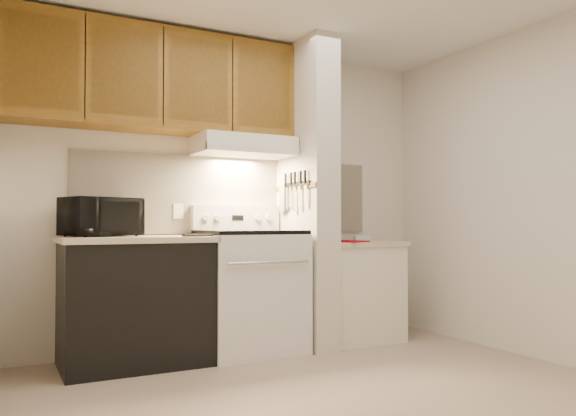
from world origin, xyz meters
TOP-DOWN VIEW (x-y plane):
  - floor at (0.00, 0.00)m, footprint 3.60×3.60m
  - wall_back at (0.00, 1.50)m, footprint 3.60×2.50m
  - wall_right at (1.80, 0.00)m, footprint 0.02×3.00m
  - backsplash at (0.00, 1.49)m, footprint 2.60×0.02m
  - range_body at (0.00, 1.16)m, footprint 0.76×0.65m
  - oven_window at (0.00, 0.84)m, footprint 0.50×0.01m
  - oven_handle at (0.00, 0.80)m, footprint 0.65×0.02m
  - cooktop at (0.00, 1.16)m, footprint 0.74×0.64m
  - range_backguard at (0.00, 1.44)m, footprint 0.76×0.08m
  - range_display at (0.00, 1.40)m, footprint 0.10×0.01m
  - range_knob_left_outer at (-0.28, 1.40)m, footprint 0.05×0.02m
  - range_knob_left_inner at (-0.18, 1.40)m, footprint 0.05×0.02m
  - range_knob_right_inner at (0.18, 1.40)m, footprint 0.05×0.02m
  - range_knob_right_outer at (0.28, 1.40)m, footprint 0.05×0.02m
  - dishwasher_front at (-0.88, 1.17)m, footprint 1.00×0.63m
  - left_countertop at (-0.88, 1.17)m, footprint 1.04×0.67m
  - spoon_rest at (-0.48, 0.97)m, footprint 0.23×0.09m
  - teal_jar at (-1.23, 1.31)m, footprint 0.11×0.11m
  - outlet at (-0.48, 1.48)m, footprint 0.08×0.01m
  - microwave at (-1.10, 1.29)m, footprint 0.59×0.50m
  - partition_pillar at (0.51, 1.15)m, footprint 0.22×0.70m
  - pillar_trim at (0.39, 1.15)m, footprint 0.01×0.70m
  - knife_strip at (0.39, 1.10)m, footprint 0.02×0.42m
  - knife_blade_a at (0.38, 0.93)m, footprint 0.01×0.03m
  - knife_handle_a at (0.38, 0.94)m, footprint 0.02×0.02m
  - knife_blade_b at (0.38, 1.03)m, footprint 0.01×0.04m
  - knife_handle_b at (0.38, 1.01)m, footprint 0.02×0.02m
  - knife_blade_c at (0.38, 1.11)m, footprint 0.01×0.04m
  - knife_handle_c at (0.38, 1.11)m, footprint 0.02×0.02m
  - knife_blade_d at (0.38, 1.19)m, footprint 0.01×0.04m
  - knife_handle_d at (0.38, 1.17)m, footprint 0.02×0.02m
  - knife_blade_e at (0.38, 1.25)m, footprint 0.01×0.04m
  - knife_handle_e at (0.38, 1.27)m, footprint 0.02×0.02m
  - oven_mitt at (0.38, 1.32)m, footprint 0.03×0.09m
  - right_cab_base at (0.97, 1.15)m, footprint 0.70×0.60m
  - right_countertop at (0.97, 1.15)m, footprint 0.74×0.64m
  - red_folder at (0.79, 1.00)m, footprint 0.36×0.40m
  - white_box at (1.19, 1.33)m, footprint 0.16×0.13m
  - range_hood at (0.00, 1.28)m, footprint 0.78×0.44m
  - hood_lip at (0.00, 1.07)m, footprint 0.78×0.04m
  - upper_cabinets at (-0.69, 1.32)m, footprint 2.18×0.33m
  - cab_door_a at (-1.51, 1.17)m, footprint 0.46×0.01m
  - cab_gap_a at (-1.23, 1.16)m, footprint 0.01×0.01m
  - cab_door_b at (-0.96, 1.17)m, footprint 0.46×0.01m
  - cab_gap_b at (-0.69, 1.16)m, footprint 0.01×0.01m
  - cab_door_c at (-0.42, 1.17)m, footprint 0.46×0.01m
  - cab_gap_c at (-0.14, 1.16)m, footprint 0.01×0.01m
  - cab_door_d at (0.13, 1.17)m, footprint 0.46×0.01m

SIDE VIEW (x-z plane):
  - floor at x=0.00m, z-range 0.00..0.00m
  - right_cab_base at x=0.97m, z-range 0.00..0.81m
  - dishwasher_front at x=-0.88m, z-range 0.00..0.87m
  - range_body at x=0.00m, z-range 0.00..0.92m
  - oven_window at x=0.00m, z-range 0.35..0.65m
  - oven_handle at x=0.00m, z-range 0.71..0.73m
  - right_countertop at x=0.97m, z-range 0.81..0.85m
  - red_folder at x=0.79m, z-range 0.85..0.86m
  - white_box at x=1.19m, z-range 0.85..0.89m
  - left_countertop at x=-0.88m, z-range 0.87..0.91m
  - spoon_rest at x=-0.48m, z-range 0.91..0.93m
  - cooktop at x=0.00m, z-range 0.92..0.95m
  - teal_jar at x=-1.23m, z-range 0.91..1.02m
  - microwave at x=-1.10m, z-range 0.91..1.19m
  - range_backguard at x=0.00m, z-range 0.95..1.15m
  - range_display at x=0.00m, z-range 1.03..1.07m
  - range_knob_left_outer at x=-0.28m, z-range 1.03..1.07m
  - range_knob_left_inner at x=-0.18m, z-range 1.03..1.07m
  - range_knob_right_inner at x=0.18m, z-range 1.03..1.07m
  - range_knob_right_outer at x=0.28m, z-range 1.03..1.07m
  - outlet at x=-0.48m, z-range 1.04..1.16m
  - knife_blade_c at x=0.38m, z-range 1.10..1.30m
  - knife_blade_b at x=0.38m, z-range 1.12..1.30m
  - knife_blade_e at x=0.38m, z-range 1.12..1.30m
  - oven_mitt at x=0.38m, z-range 1.10..1.33m
  - knife_blade_a at x=0.38m, z-range 1.14..1.30m
  - knife_blade_d at x=0.38m, z-range 1.14..1.30m
  - backsplash at x=0.00m, z-range 0.92..1.55m
  - wall_back at x=0.00m, z-range 1.24..1.26m
  - wall_right at x=1.80m, z-range 0.00..2.50m
  - partition_pillar at x=0.51m, z-range 0.00..2.50m
  - pillar_trim at x=0.39m, z-range 1.28..1.32m
  - knife_strip at x=0.39m, z-range 1.30..1.34m
  - knife_handle_a at x=0.38m, z-range 1.32..1.42m
  - knife_handle_b at x=0.38m, z-range 1.32..1.42m
  - knife_handle_c at x=0.38m, z-range 1.32..1.42m
  - knife_handle_d at x=0.38m, z-range 1.32..1.42m
  - knife_handle_e at x=0.38m, z-range 1.32..1.42m
  - hood_lip at x=0.00m, z-range 1.55..1.61m
  - range_hood at x=0.00m, z-range 1.55..1.70m
  - upper_cabinets at x=-0.69m, z-range 1.70..2.47m
  - cab_door_a at x=-1.51m, z-range 1.77..2.40m
  - cab_gap_a at x=-1.23m, z-range 1.72..2.45m
  - cab_door_b at x=-0.96m, z-range 1.77..2.40m
  - cab_gap_b at x=-0.69m, z-range 1.72..2.45m
  - cab_door_c at x=-0.42m, z-range 1.77..2.40m
  - cab_gap_c at x=-0.14m, z-range 1.72..2.45m
  - cab_door_d at x=0.13m, z-range 1.77..2.40m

